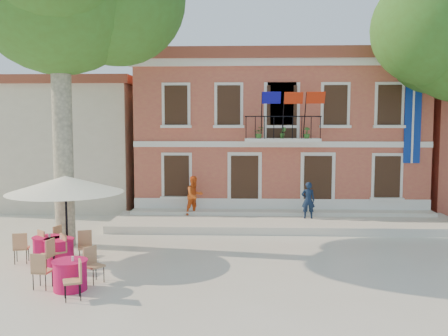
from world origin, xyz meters
TOP-DOWN VIEW (x-y plane):
  - ground at (0.00, 0.00)m, footprint 90.00×90.00m
  - main_building at (2.00, 9.99)m, footprint 13.50×9.59m
  - neighbor_west at (-9.50, 11.00)m, footprint 9.40×9.40m
  - terrace at (2.00, 4.40)m, footprint 14.00×3.40m
  - patio_umbrella at (-5.10, -0.89)m, footprint 3.53×3.53m
  - pedestrian_navy at (3.02, 4.62)m, footprint 0.57×0.39m
  - pedestrian_orange at (-1.74, 5.19)m, footprint 1.03×0.99m
  - cafe_table_0 at (-4.05, -3.61)m, footprint 1.72×1.86m
  - cafe_table_1 at (-5.18, -1.34)m, footprint 1.84×1.77m
  - cafe_table_2 at (-5.65, -1.06)m, footprint 1.80×1.82m

SIDE VIEW (x-z plane):
  - ground at x=0.00m, z-range 0.00..0.00m
  - terrace at x=2.00m, z-range 0.00..0.30m
  - cafe_table_0 at x=-4.05m, z-range -0.05..0.90m
  - cafe_table_1 at x=-5.18m, z-range -0.05..0.90m
  - cafe_table_2 at x=-5.65m, z-range -0.05..0.90m
  - pedestrian_navy at x=3.02m, z-range 0.30..1.81m
  - pedestrian_orange at x=-1.74m, z-range 0.30..1.97m
  - patio_umbrella at x=-5.10m, z-range 1.05..3.67m
  - neighbor_west at x=-9.50m, z-range 0.02..6.42m
  - main_building at x=2.00m, z-range 0.03..7.53m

